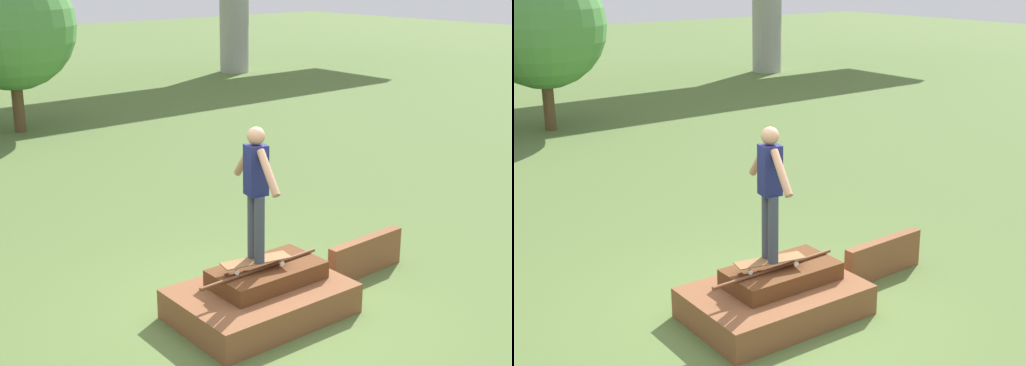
# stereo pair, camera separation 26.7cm
# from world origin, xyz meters

# --- Properties ---
(ground_plane) EXTENTS (80.00, 80.00, 0.00)m
(ground_plane) POSITION_xyz_m (0.00, 0.00, 0.00)
(ground_plane) COLOR #567038
(scrap_pile) EXTENTS (2.03, 1.44, 0.61)m
(scrap_pile) POSITION_xyz_m (0.02, 0.01, 0.23)
(scrap_pile) COLOR brown
(scrap_pile) RESTS_ON ground_plane
(scrap_plank_loose) EXTENTS (1.29, 0.15, 0.50)m
(scrap_plank_loose) POSITION_xyz_m (1.83, -0.00, 0.25)
(scrap_plank_loose) COLOR brown
(scrap_plank_loose) RESTS_ON ground_plane
(skateboard) EXTENTS (0.85, 0.41, 0.09)m
(skateboard) POSITION_xyz_m (-0.04, 0.03, 0.69)
(skateboard) COLOR brown
(skateboard) RESTS_ON scrap_pile
(skater) EXTENTS (0.33, 1.02, 1.56)m
(skater) POSITION_xyz_m (-0.04, 0.03, 1.59)
(skater) COLOR #383D4C
(skater) RESTS_ON skateboard
(tree_behind_left) EXTENTS (3.06, 3.06, 4.09)m
(tree_behind_left) POSITION_xyz_m (1.73, 11.08, 2.56)
(tree_behind_left) COLOR brown
(tree_behind_left) RESTS_ON ground_plane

